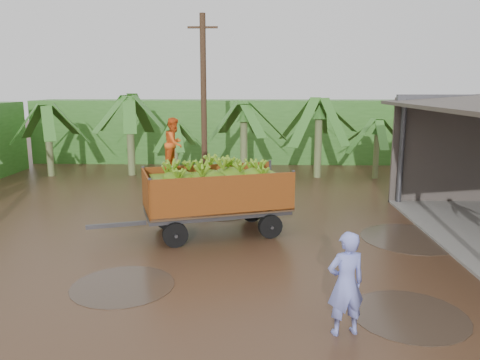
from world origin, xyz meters
The scene contains 6 objects.
ground centered at (0.00, 0.00, 0.00)m, with size 100.00×100.00×0.00m, color black.
hedge_north centered at (-2.00, 16.00, 1.80)m, with size 22.00×3.00×3.60m, color #2D661E.
banana_trailer centered at (-1.39, 1.84, 1.29)m, with size 5.94×3.27×3.50m.
man_blue centered at (1.40, -3.99, 0.97)m, with size 0.70×0.46×1.93m, color #7883DB.
utility_pole centered at (-2.28, 7.40, 3.67)m, with size 1.20×0.24×7.23m.
banana_plants centered at (-5.18, 6.63, 1.83)m, with size 24.81×20.40×4.12m.
Camera 1 is at (-0.26, -11.82, 4.41)m, focal length 35.00 mm.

